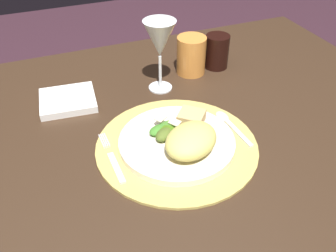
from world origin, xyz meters
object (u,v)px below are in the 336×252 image
at_px(amber_tumbler, 191,55).
at_px(dark_tumbler, 217,51).
at_px(fork, 113,159).
at_px(napkin, 68,100).
at_px(dinner_plate, 177,142).
at_px(spoon, 228,122).
at_px(dining_table, 138,172).
at_px(wine_glass, 160,41).

relative_size(amber_tumbler, dark_tumbler, 1.10).
relative_size(fork, napkin, 1.17).
relative_size(dinner_plate, fork, 1.57).
bearing_deg(fork, spoon, 4.62).
xyz_separation_m(dining_table, napkin, (-0.12, 0.18, 0.13)).
bearing_deg(spoon, amber_tumbler, 84.73).
relative_size(napkin, wine_glass, 0.72).
distance_m(dinner_plate, fork, 0.14).
bearing_deg(wine_glass, dining_table, -127.01).
xyz_separation_m(napkin, wine_glass, (0.24, -0.02, 0.13)).
xyz_separation_m(dining_table, dinner_plate, (0.07, -0.08, 0.13)).
relative_size(dinner_plate, spoon, 1.77).
bearing_deg(dark_tumbler, napkin, -175.58).
bearing_deg(dining_table, wine_glass, 52.99).
relative_size(dinner_plate, amber_tumbler, 2.36).
distance_m(wine_glass, dark_tumbler, 0.22).
bearing_deg(napkin, amber_tumbler, 4.93).
distance_m(dining_table, dark_tumbler, 0.41).
bearing_deg(dark_tumbler, dinner_plate, -130.43).
distance_m(dining_table, napkin, 0.25).
height_order(dinner_plate, dark_tumbler, dark_tumbler).
bearing_deg(wine_glass, napkin, 175.57).
relative_size(dining_table, wine_glass, 7.87).
relative_size(wine_glass, amber_tumbler, 1.77).
relative_size(fork, spoon, 1.13).
bearing_deg(amber_tumbler, dining_table, -137.92).
height_order(dining_table, dinner_plate, dinner_plate).
distance_m(spoon, napkin, 0.40).
relative_size(dinner_plate, wine_glass, 1.33).
height_order(fork, napkin, napkin).
bearing_deg(dinner_plate, dark_tumbler, 49.57).
bearing_deg(amber_tumbler, spoon, -95.27).
distance_m(napkin, wine_glass, 0.27).
xyz_separation_m(wine_glass, amber_tumbler, (0.11, 0.05, -0.08)).
xyz_separation_m(dining_table, amber_tumbler, (0.23, 0.21, 0.17)).
relative_size(spoon, napkin, 1.04).
height_order(dining_table, dark_tumbler, dark_tumbler).
bearing_deg(fork, dinner_plate, -1.35).
height_order(dining_table, fork, fork).
relative_size(fork, dark_tumbler, 1.65).
distance_m(napkin, dark_tumbler, 0.43).
xyz_separation_m(spoon, wine_glass, (-0.09, 0.21, 0.13)).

